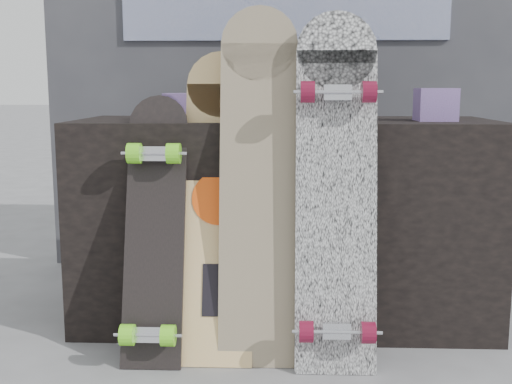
{
  "coord_description": "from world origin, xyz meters",
  "views": [
    {
      "loc": [
        -0.01,
        -1.99,
        0.93
      ],
      "look_at": [
        -0.1,
        0.2,
        0.56
      ],
      "focal_mm": 45.0,
      "sensor_mm": 36.0,
      "label": 1
    }
  ],
  "objects_px": {
    "vendor_table": "(284,221)",
    "longboard_celtic": "(258,173)",
    "longboard_cascadia": "(336,184)",
    "skateboard_dark": "(154,226)",
    "longboard_geisha": "(219,194)"
  },
  "relations": [
    {
      "from": "vendor_table",
      "to": "longboard_celtic",
      "type": "xyz_separation_m",
      "value": [
        -0.09,
        -0.35,
        0.24
      ]
    },
    {
      "from": "longboard_geisha",
      "to": "longboard_cascadia",
      "type": "distance_m",
      "value": 0.41
    },
    {
      "from": "longboard_cascadia",
      "to": "skateboard_dark",
      "type": "xyz_separation_m",
      "value": [
        -0.61,
        0.03,
        -0.15
      ]
    },
    {
      "from": "vendor_table",
      "to": "longboard_geisha",
      "type": "height_order",
      "value": "longboard_geisha"
    },
    {
      "from": "longboard_geisha",
      "to": "vendor_table",
      "type": "bearing_deg",
      "value": 53.42
    },
    {
      "from": "longboard_geisha",
      "to": "longboard_celtic",
      "type": "xyz_separation_m",
      "value": [
        0.14,
        -0.04,
        0.08
      ]
    },
    {
      "from": "vendor_table",
      "to": "longboard_cascadia",
      "type": "relative_size",
      "value": 1.36
    },
    {
      "from": "longboard_geisha",
      "to": "skateboard_dark",
      "type": "distance_m",
      "value": 0.25
    },
    {
      "from": "vendor_table",
      "to": "longboard_geisha",
      "type": "bearing_deg",
      "value": -126.58
    },
    {
      "from": "longboard_geisha",
      "to": "longboard_cascadia",
      "type": "bearing_deg",
      "value": -15.18
    },
    {
      "from": "longboard_cascadia",
      "to": "skateboard_dark",
      "type": "relative_size",
      "value": 1.31
    },
    {
      "from": "vendor_table",
      "to": "longboard_geisha",
      "type": "xyz_separation_m",
      "value": [
        -0.23,
        -0.31,
        0.16
      ]
    },
    {
      "from": "vendor_table",
      "to": "longboard_cascadia",
      "type": "distance_m",
      "value": 0.49
    },
    {
      "from": "longboard_cascadia",
      "to": "skateboard_dark",
      "type": "distance_m",
      "value": 0.63
    },
    {
      "from": "longboard_geisha",
      "to": "skateboard_dark",
      "type": "xyz_separation_m",
      "value": [
        -0.21,
        -0.08,
        -0.1
      ]
    }
  ]
}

